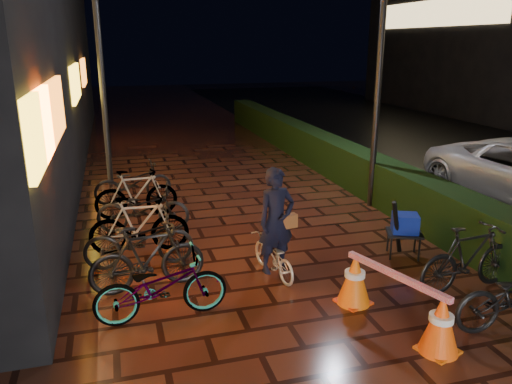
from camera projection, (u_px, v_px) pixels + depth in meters
name	position (u px, v px, depth m)	size (l,w,h in m)	color
ground	(345.00, 340.00, 6.28)	(80.00, 80.00, 0.00)	#381911
hedge	(328.00, 154.00, 14.37)	(0.70, 20.00, 1.00)	black
lamp_post_hedge	(379.00, 80.00, 10.66)	(0.48, 0.26, 5.13)	black
lamp_post_sf	(101.00, 67.00, 12.35)	(0.52, 0.23, 5.48)	black
cyclist	(275.00, 237.00, 7.82)	(0.70, 1.31, 1.80)	silver
traffic_barrier	(394.00, 299.00, 6.52)	(0.98, 1.88, 0.77)	#FF520D
cart_assembly	(404.00, 226.00, 8.59)	(0.79, 0.68, 1.11)	black
parked_bikes_storefront	(141.00, 222.00, 9.01)	(2.01, 6.19, 1.04)	black
parked_bikes_hedge	(495.00, 277.00, 6.87)	(1.88, 1.79, 1.04)	black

